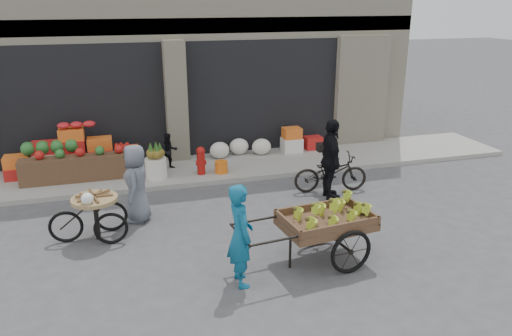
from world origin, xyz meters
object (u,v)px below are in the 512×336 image
object	(u,v)px
fire_hydrant	(201,159)
tricycle_cart	(95,211)
orange_bucket	(221,167)
vendor_woman	(240,235)
banana_cart	(323,219)
pineapple_bin	(156,168)
vendor_grey	(136,183)
cyclist	(331,160)
bicycle	(331,173)
seated_person	(169,151)

from	to	relation	value
fire_hydrant	tricycle_cart	size ratio (longest dim) A/B	0.50
orange_bucket	fire_hydrant	bearing A→B (deg)	174.29
orange_bucket	vendor_woman	distance (m)	4.98
orange_bucket	tricycle_cart	xyz separation A→B (m)	(-2.97, -2.65, 0.30)
banana_cart	vendor_woman	size ratio (longest dim) A/B	1.59
vendor_woman	tricycle_cart	bearing A→B (deg)	41.76
pineapple_bin	fire_hydrant	size ratio (longest dim) A/B	0.73
vendor_grey	cyclist	size ratio (longest dim) A/B	0.87
bicycle	orange_bucket	bearing A→B (deg)	61.93
cyclist	vendor_grey	bearing A→B (deg)	97.97
tricycle_cart	vendor_grey	world-z (taller)	vendor_grey
bicycle	cyclist	size ratio (longest dim) A/B	0.94
vendor_woman	fire_hydrant	bearing A→B (deg)	-5.94
banana_cart	cyclist	xyz separation A→B (m)	(1.30, 2.56, 0.13)
tricycle_cart	bicycle	world-z (taller)	tricycle_cart
orange_bucket	vendor_grey	world-z (taller)	vendor_grey
fire_hydrant	orange_bucket	world-z (taller)	fire_hydrant
tricycle_cart	bicycle	bearing A→B (deg)	12.49
pineapple_bin	seated_person	xyz separation A→B (m)	(0.40, 0.60, 0.21)
vendor_grey	banana_cart	bearing A→B (deg)	58.78
pineapple_bin	bicycle	xyz separation A→B (m)	(3.83, -1.75, 0.08)
pineapple_bin	cyclist	world-z (taller)	cyclist
tricycle_cart	cyclist	size ratio (longest dim) A/B	0.78
fire_hydrant	seated_person	size ratio (longest dim) A/B	0.76
orange_bucket	bicycle	distance (m)	2.78
seated_person	banana_cart	xyz separation A→B (m)	(1.93, -5.30, 0.20)
pineapple_bin	orange_bucket	xyz separation A→B (m)	(1.60, -0.10, -0.10)
orange_bucket	tricycle_cart	distance (m)	4.00
fire_hydrant	seated_person	world-z (taller)	seated_person
orange_bucket	seated_person	bearing A→B (deg)	149.74
pineapple_bin	banana_cart	size ratio (longest dim) A/B	0.20
tricycle_cart	cyclist	world-z (taller)	cyclist
vendor_woman	cyclist	distance (m)	4.00
vendor_woman	tricycle_cart	xyz separation A→B (m)	(-2.19, 2.24, -0.27)
vendor_woman	cyclist	bearing A→B (deg)	-47.34
vendor_woman	tricycle_cart	world-z (taller)	vendor_woman
seated_person	bicycle	distance (m)	4.16
tricycle_cart	banana_cart	bearing A→B (deg)	-26.25
seated_person	vendor_grey	xyz separation A→B (m)	(-0.98, -2.71, 0.21)
cyclist	orange_bucket	bearing A→B (deg)	53.14
vendor_woman	bicycle	size ratio (longest dim) A/B	0.98
fire_hydrant	banana_cart	size ratio (longest dim) A/B	0.27
orange_bucket	banana_cart	xyz separation A→B (m)	(0.73, -4.60, 0.51)
orange_bucket	cyclist	bearing A→B (deg)	-45.29
fire_hydrant	orange_bucket	xyz separation A→B (m)	(0.50, -0.05, -0.23)
fire_hydrant	tricycle_cart	distance (m)	3.67
vendor_grey	bicycle	distance (m)	4.43
pineapple_bin	banana_cart	bearing A→B (deg)	-63.69
seated_person	fire_hydrant	bearing A→B (deg)	-52.88
pineapple_bin	orange_bucket	world-z (taller)	pineapple_bin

